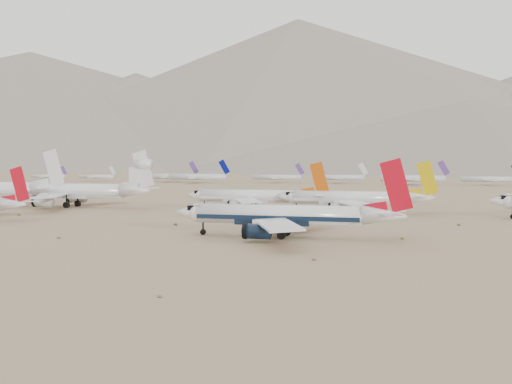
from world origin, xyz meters
TOP-DOWN VIEW (x-y plane):
  - ground at (0.00, 0.00)m, footprint 7000.00×7000.00m
  - main_airliner at (1.16, -1.51)m, footprint 47.05×45.95m
  - row2_gold_tail at (10.12, 58.93)m, footprint 45.86×44.85m
  - row2_orange_tail at (-22.07, 61.98)m, footprint 44.81×43.84m
  - row2_white_trijet at (-86.02, 58.85)m, footprint 56.34×55.06m
  - distant_storage_row at (43.73, 302.88)m, footprint 618.86×70.69m
  - mountain_range at (70.18, 1648.01)m, footprint 7354.00×3024.00m
  - desert_scrub at (-5.11, -32.07)m, footprint 261.14×121.67m

SIDE VIEW (x-z plane):
  - ground at x=0.00m, z-range 0.00..0.00m
  - desert_scrub at x=-5.11m, z-range -0.03..0.60m
  - distant_storage_row at x=43.73m, z-range -3.39..12.35m
  - row2_orange_tail at x=-22.07m, z-range -3.51..12.48m
  - main_airliner at x=1.16m, z-range -3.74..12.87m
  - row2_gold_tail at x=10.12m, z-range -3.60..12.73m
  - row2_white_trijet at x=-86.02m, z-range -4.20..15.76m
  - mountain_range at x=70.18m, z-range -44.68..425.32m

